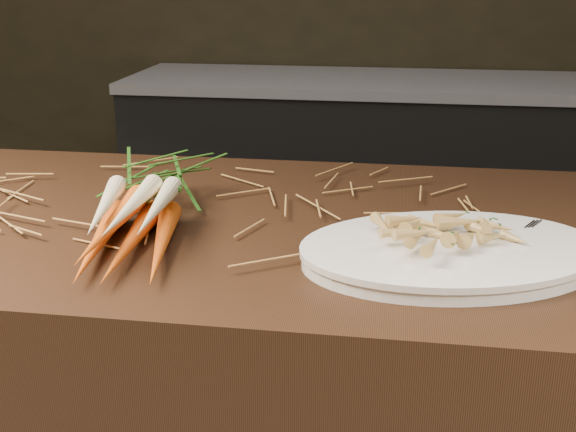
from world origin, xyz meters
name	(u,v)px	position (x,y,z in m)	size (l,w,h in m)	color
back_counter	(353,178)	(0.30, 2.18, 0.42)	(1.82, 0.62, 0.84)	black
straw_bedding	(92,205)	(0.00, 0.30, 0.91)	(1.40, 0.60, 0.02)	#9A662A
root_veg_bunch	(151,192)	(0.11, 0.27, 0.94)	(0.21, 0.49, 0.09)	#CA511B
serving_platter	(450,255)	(0.55, 0.17, 0.91)	(0.39, 0.26, 0.02)	white
roasted_veg_heap	(452,232)	(0.55, 0.17, 0.94)	(0.19, 0.14, 0.04)	olive
serving_fork	(558,246)	(0.69, 0.19, 0.92)	(0.01, 0.15, 0.00)	silver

